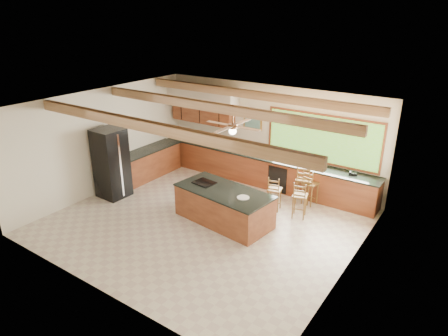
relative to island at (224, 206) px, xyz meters
The scene contains 9 objects.
ground 0.65m from the island, 138.35° to the right, with size 7.20×7.20×0.00m, color beige.
room_shell 1.89m from the island, 148.84° to the left, with size 7.27×6.54×3.02m.
counter_run 2.49m from the island, 118.40° to the left, with size 7.12×3.10×1.22m.
island is the anchor object (origin of this frame).
refrigerator 3.55m from the island, behind, with size 0.80×0.77×1.99m.
bar_stool_a 2.40m from the island, 59.59° to the left, with size 0.49×0.49×1.16m.
bar_stool_b 1.44m from the island, 58.23° to the left, with size 0.42×0.42×0.98m.
bar_stool_c 2.51m from the island, 55.82° to the left, with size 0.43×0.43×1.03m.
bar_stool_d 1.93m from the island, 39.44° to the left, with size 0.45×0.45×1.01m.
Camera 1 is at (5.45, -7.05, 5.03)m, focal length 32.00 mm.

